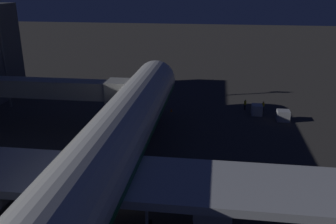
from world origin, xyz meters
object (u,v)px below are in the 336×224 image
object	(u,v)px
jet_bridge	(70,89)
ground_crew_near_nose_gear	(263,106)
apron_floodlight_mast	(1,39)
ground_crew_marshaller_fwd	(245,104)
traffic_cone_nose_starboard	(145,109)
traffic_cone_nose_port	(171,110)
baggage_container_spare	(257,110)
airliner_at_gate	(92,178)
baggage_container_near_belt	(283,116)

from	to	relation	value
jet_bridge	ground_crew_near_nose_gear	xyz separation A→B (m)	(-28.56, -11.63, -5.01)
apron_floodlight_mast	ground_crew_marshaller_fwd	xyz separation A→B (m)	(-39.85, -4.14, -10.72)
jet_bridge	apron_floodlight_mast	size ratio (longest dim) A/B	1.02
apron_floodlight_mast	traffic_cone_nose_starboard	distance (m)	26.00
apron_floodlight_mast	traffic_cone_nose_starboard	bearing A→B (deg)	-176.29
jet_bridge	traffic_cone_nose_port	world-z (taller)	jet_bridge
baggage_container_spare	ground_crew_near_nose_gear	world-z (taller)	baggage_container_spare
ground_crew_near_nose_gear	airliner_at_gate	bearing A→B (deg)	63.59
traffic_cone_nose_port	apron_floodlight_mast	bearing A→B (deg)	3.12
jet_bridge	baggage_container_spare	xyz separation A→B (m)	(-27.33, -9.48, -5.07)
baggage_container_near_belt	traffic_cone_nose_starboard	bearing A→B (deg)	-4.75
traffic_cone_nose_port	traffic_cone_nose_starboard	world-z (taller)	same
jet_bridge	traffic_cone_nose_starboard	world-z (taller)	jet_bridge
ground_crew_near_nose_gear	ground_crew_marshaller_fwd	size ratio (longest dim) A/B	0.91
airliner_at_gate	apron_floodlight_mast	distance (m)	40.47
airliner_at_gate	traffic_cone_nose_starboard	world-z (taller)	airliner_at_gate
ground_crew_near_nose_gear	traffic_cone_nose_starboard	xyz separation A→B (m)	(19.53, 2.53, -0.63)
apron_floodlight_mast	baggage_container_near_belt	bearing A→B (deg)	179.59
baggage_container_spare	traffic_cone_nose_starboard	world-z (taller)	baggage_container_spare
jet_bridge	apron_floodlight_mast	xyz separation A→B (m)	(14.27, -7.59, 5.80)
baggage_container_near_belt	ground_crew_near_nose_gear	xyz separation A→B (m)	(2.55, -4.37, 0.07)
jet_bridge	baggage_container_near_belt	distance (m)	32.35
airliner_at_gate	apron_floodlight_mast	xyz separation A→B (m)	(25.50, -30.85, 5.94)
traffic_cone_nose_port	airliner_at_gate	bearing A→B (deg)	86.11
ground_crew_marshaller_fwd	traffic_cone_nose_port	world-z (taller)	ground_crew_marshaller_fwd
apron_floodlight_mast	ground_crew_marshaller_fwd	world-z (taller)	apron_floodlight_mast
baggage_container_near_belt	traffic_cone_nose_starboard	world-z (taller)	baggage_container_near_belt
apron_floodlight_mast	jet_bridge	bearing A→B (deg)	152.00
baggage_container_near_belt	ground_crew_marshaller_fwd	size ratio (longest dim) A/B	1.05
airliner_at_gate	ground_crew_near_nose_gear	distance (m)	39.26
airliner_at_gate	ground_crew_near_nose_gear	size ratio (longest dim) A/B	41.46
airliner_at_gate	jet_bridge	bearing A→B (deg)	-64.23
baggage_container_near_belt	traffic_cone_nose_port	xyz separation A→B (m)	(17.68, -1.84, -0.56)
jet_bridge	apron_floodlight_mast	world-z (taller)	apron_floodlight_mast
airliner_at_gate	traffic_cone_nose_port	bearing A→B (deg)	-93.89
ground_crew_marshaller_fwd	traffic_cone_nose_port	bearing A→B (deg)	12.20
baggage_container_spare	apron_floodlight_mast	bearing A→B (deg)	2.60
jet_bridge	traffic_cone_nose_starboard	xyz separation A→B (m)	(-9.03, -9.10, -5.64)
ground_crew_near_nose_gear	traffic_cone_nose_port	world-z (taller)	ground_crew_near_nose_gear
baggage_container_spare	traffic_cone_nose_port	size ratio (longest dim) A/B	3.34
apron_floodlight_mast	ground_crew_near_nose_gear	bearing A→B (deg)	-174.61
airliner_at_gate	traffic_cone_nose_starboard	xyz separation A→B (m)	(2.20, -32.36, -5.50)
baggage_container_near_belt	traffic_cone_nose_port	bearing A→B (deg)	-5.92
jet_bridge	traffic_cone_nose_starboard	distance (m)	14.00
ground_crew_near_nose_gear	traffic_cone_nose_starboard	bearing A→B (deg)	7.39
jet_bridge	baggage_container_near_belt	size ratio (longest dim) A/B	10.96
baggage_container_spare	airliner_at_gate	bearing A→B (deg)	63.82
traffic_cone_nose_port	baggage_container_near_belt	bearing A→B (deg)	174.08
airliner_at_gate	apron_floodlight_mast	bearing A→B (deg)	-50.43
airliner_at_gate	apron_floodlight_mast	size ratio (longest dim) A/B	3.32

